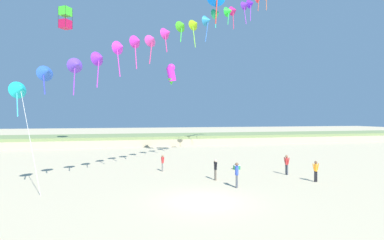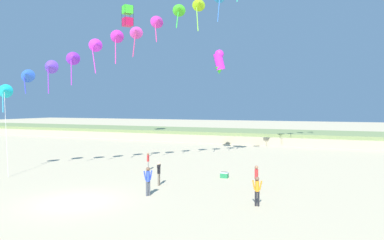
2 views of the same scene
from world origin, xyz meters
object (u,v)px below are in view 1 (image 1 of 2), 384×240
Objects in this scene: person_near_right at (287,163)px; large_kite_mid_trail at (65,18)px; large_kite_high_solo at (171,73)px; person_far_left at (215,168)px; beach_cooler at (237,167)px; person_near_left at (163,162)px; person_mid_center at (237,173)px; person_far_right at (316,170)px.

large_kite_mid_trail is (-20.07, 16.84, 16.01)m from person_near_right.
large_kite_high_solo reaches higher than person_near_right.
person_far_left is at bearing -52.14° from large_kite_mid_trail.
beach_cooler is at bearing 50.17° from person_far_left.
person_far_left is at bearing -53.37° from person_near_left.
person_near_right is 0.97× the size of person_mid_center.
person_near_right is 4.67m from beach_cooler.
large_kite_mid_trail reaches higher than person_mid_center.
person_near_left is 0.88× the size of person_near_right.
beach_cooler is (6.82, -0.56, -0.64)m from person_near_left.
person_near_right is 6.68m from person_mid_center.
person_near_left is at bearing 158.15° from person_near_right.
beach_cooler is at bearing -4.67° from person_near_left.
large_kite_mid_trail is 14.52m from large_kite_high_solo.
person_near_left is at bearing 119.42° from person_mid_center.
person_far_left is 18.46m from large_kite_high_solo.
large_kite_high_solo is at bearing 76.55° from person_near_left.
person_mid_center is 0.67× the size of large_kite_mid_trail.
large_kite_mid_trail is at bearing 128.29° from person_near_left.
large_kite_high_solo is (12.84, -1.67, -6.58)m from large_kite_mid_trail.
person_near_right is 1.06× the size of person_far_right.
large_kite_high_solo is at bearing 113.46° from person_far_right.
person_far_right is 2.73× the size of beach_cooler.
large_kite_mid_trail is at bearing 136.28° from person_far_right.
large_kite_mid_trail reaches higher than person_near_right.
person_far_right is at bearing -43.72° from large_kite_mid_trail.
person_mid_center is at bearing -112.06° from beach_cooler.
person_near_right is 1.04× the size of person_far_left.
person_mid_center is 3.01× the size of beach_cooler.
person_far_right reaches higher than person_near_left.
large_kite_high_solo reaches higher than person_far_left.
large_kite_high_solo reaches higher than person_mid_center.
beach_cooler is at bearing 132.11° from person_near_right.
large_kite_mid_trail is 0.96× the size of large_kite_high_solo.
person_mid_center is at bearing -150.42° from person_near_right.
person_far_left is (-0.67, 2.65, -0.07)m from person_mid_center.
person_mid_center is 1.08× the size of person_far_left.
person_near_left is 0.58× the size of large_kite_mid_trail.
person_mid_center is at bearing -85.60° from large_kite_high_solo.
person_far_left is at bearing -87.27° from large_kite_high_solo.
person_far_right is at bearing -66.54° from large_kite_high_solo.
large_kite_mid_trail reaches higher than large_kite_high_solo.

